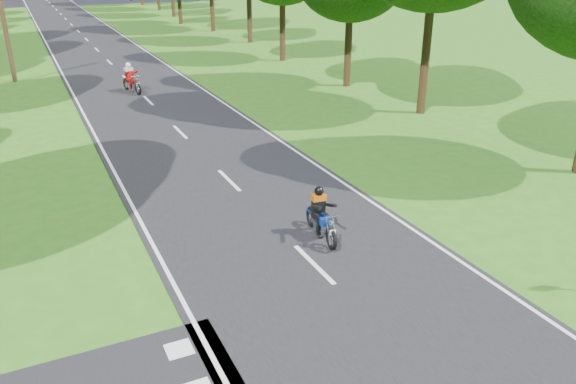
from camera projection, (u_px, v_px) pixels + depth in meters
ground at (358, 308)px, 11.92m from camera, size 160.00×160.00×0.00m
main_road at (78, 31)px, 53.42m from camera, size 7.00×140.00×0.02m
road_markings at (79, 34)px, 51.80m from camera, size 7.40×140.00×0.01m
telegraph_pole at (1, 9)px, 31.19m from camera, size 1.20×0.26×8.00m
rider_near_blue at (321, 213)px, 14.59m from camera, size 0.72×1.71×1.38m
rider_far_red at (131, 78)px, 29.91m from camera, size 1.01×1.97×1.57m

